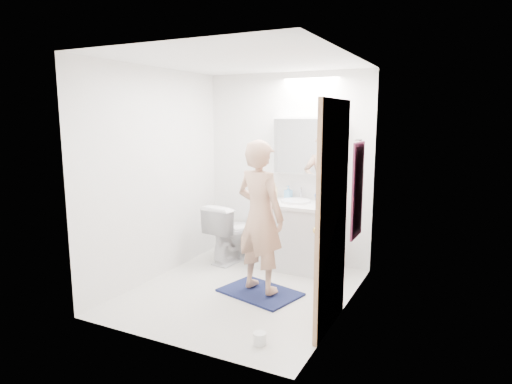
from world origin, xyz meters
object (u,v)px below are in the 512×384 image
Objects in this scene: soap_bottle_b at (288,192)px; toilet_paper_roll at (260,338)px; soap_bottle_a at (275,191)px; medicine_cabinet at (308,146)px; person at (260,216)px; toothbrush_cup at (319,198)px; toilet at (232,232)px; vanity_cabinet at (294,237)px.

toilet_paper_roll is (0.60, -2.06, -0.86)m from soap_bottle_b.
soap_bottle_a is at bearing -170.16° from soap_bottle_b.
soap_bottle_a is (-0.41, -0.06, -0.58)m from medicine_cabinet.
medicine_cabinet is 0.64m from soap_bottle_b.
person is 14.38× the size of toilet_paper_roll.
person is at bearing -103.99° from toothbrush_cup.
medicine_cabinet reaches higher than soap_bottle_b.
soap_bottle_a is (-0.31, 1.08, 0.08)m from person.
medicine_cabinet is at bearing -151.51° from toilet.
toothbrush_cup is 0.99× the size of toilet_paper_roll.
soap_bottle_a is at bearing 110.80° from toilet_paper_roll.
soap_bottle_b is at bearing -68.04° from person.
medicine_cabinet is at bearing 7.24° from soap_bottle_b.
vanity_cabinet is 1.13m from medicine_cabinet.
toothbrush_cup reaches higher than vanity_cabinet.
soap_bottle_a reaches higher than vanity_cabinet.
soap_bottle_b reaches higher than toilet_paper_roll.
vanity_cabinet is 0.64m from soap_bottle_a.
medicine_cabinet is (0.08, 0.21, 1.11)m from vanity_cabinet.
toilet_paper_roll is (0.46, -0.95, -0.79)m from person.
medicine_cabinet is at bearing 99.82° from toilet_paper_roll.
toothbrush_cup is (0.58, 0.01, -0.05)m from soap_bottle_a.
toothbrush_cup is at bearing 0.98° from soap_bottle_a.
vanity_cabinet is at bearing 103.17° from toilet_paper_roll.
person reaches higher than vanity_cabinet.
medicine_cabinet is 8.05× the size of toothbrush_cup.
soap_bottle_b is at bearing -172.76° from medicine_cabinet.
person is 7.87× the size of soap_bottle_a.
person reaches higher than toothbrush_cup.
toilet_paper_roll is (0.19, -2.04, -0.82)m from toothbrush_cup.
toilet is at bearing -30.84° from person.
vanity_cabinet is 0.57× the size of person.
soap_bottle_a is 0.18m from soap_bottle_b.
vanity_cabinet is 0.82m from toilet.
soap_bottle_b is 2.31m from toilet_paper_roll.
vanity_cabinet is at bearing -163.45° from toilet.
toothbrush_cup is at bearing -2.78° from soap_bottle_b.
toothbrush_cup is at bearing 95.20° from toilet_paper_roll.
person is 1.12m from soap_bottle_b.
soap_bottle_a is 1.83× the size of toilet_paper_roll.
toilet is at bearing -155.87° from soap_bottle_b.
toilet_paper_roll is at bearing -80.18° from medicine_cabinet.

